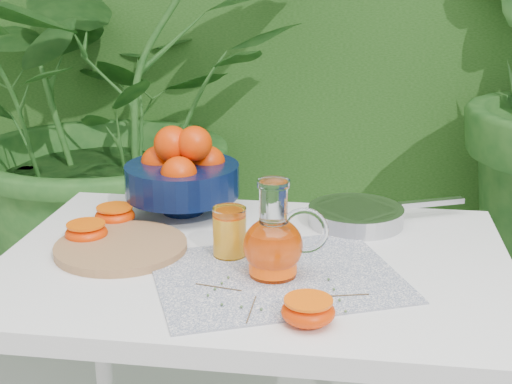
# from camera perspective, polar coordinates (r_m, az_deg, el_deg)

# --- Properties ---
(potted_plant_left) EXTENTS (2.22, 2.22, 1.59)m
(potted_plant_left) POSITION_cam_1_polar(r_m,az_deg,el_deg) (2.68, -11.40, 6.58)
(potted_plant_left) COLOR #1D521C
(potted_plant_left) RESTS_ON ground
(white_table) EXTENTS (1.00, 0.70, 0.75)m
(white_table) POSITION_cam_1_polar(r_m,az_deg,el_deg) (1.44, -0.12, -8.26)
(white_table) COLOR white
(white_table) RESTS_ON ground
(placemat) EXTENTS (0.54, 0.49, 0.00)m
(placemat) POSITION_cam_1_polar(r_m,az_deg,el_deg) (1.33, 1.66, -6.73)
(placemat) COLOR #0C1F47
(placemat) RESTS_ON white_table
(cutting_board) EXTENTS (0.34, 0.34, 0.02)m
(cutting_board) POSITION_cam_1_polar(r_m,az_deg,el_deg) (1.46, -10.75, -4.37)
(cutting_board) COLOR olive
(cutting_board) RESTS_ON white_table
(fruit_bowl) EXTENTS (0.30, 0.30, 0.21)m
(fruit_bowl) POSITION_cam_1_polar(r_m,az_deg,el_deg) (1.64, -5.91, 1.54)
(fruit_bowl) COLOR black
(fruit_bowl) RESTS_ON white_table
(juice_pitcher) EXTENTS (0.16, 0.11, 0.18)m
(juice_pitcher) POSITION_cam_1_polar(r_m,az_deg,el_deg) (1.30, 1.47, -4.10)
(juice_pitcher) COLOR white
(juice_pitcher) RESTS_ON white_table
(juice_tumbler) EXTENTS (0.08, 0.08, 0.10)m
(juice_tumbler) POSITION_cam_1_polar(r_m,az_deg,el_deg) (1.40, -2.13, -3.28)
(juice_tumbler) COLOR white
(juice_tumbler) RESTS_ON white_table
(saute_pan) EXTENTS (0.38, 0.28, 0.04)m
(saute_pan) POSITION_cam_1_polar(r_m,az_deg,el_deg) (1.60, 8.10, -1.80)
(saute_pan) COLOR #A9A9AD
(saute_pan) RESTS_ON white_table
(orange_halves) EXTENTS (0.60, 0.51, 0.04)m
(orange_halves) POSITION_cam_1_polar(r_m,az_deg,el_deg) (1.41, -7.88, -4.42)
(orange_halves) COLOR #EE3E02
(orange_halves) RESTS_ON white_table
(thyme_sprigs) EXTENTS (0.31, 0.18, 0.01)m
(thyme_sprigs) POSITION_cam_1_polar(r_m,az_deg,el_deg) (1.24, 1.23, -8.36)
(thyme_sprigs) COLOR brown
(thyme_sprigs) RESTS_ON white_table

